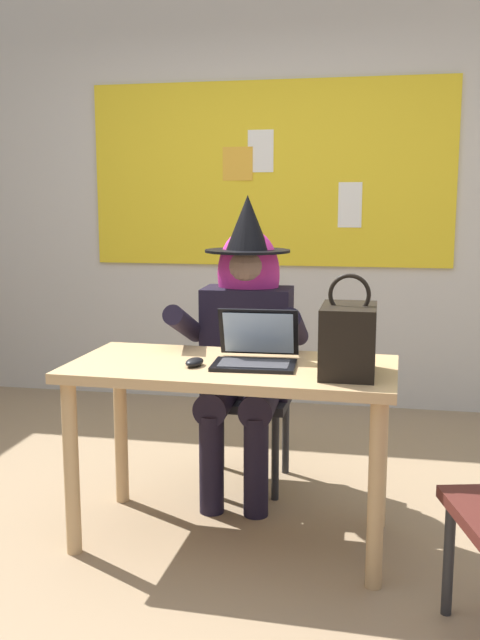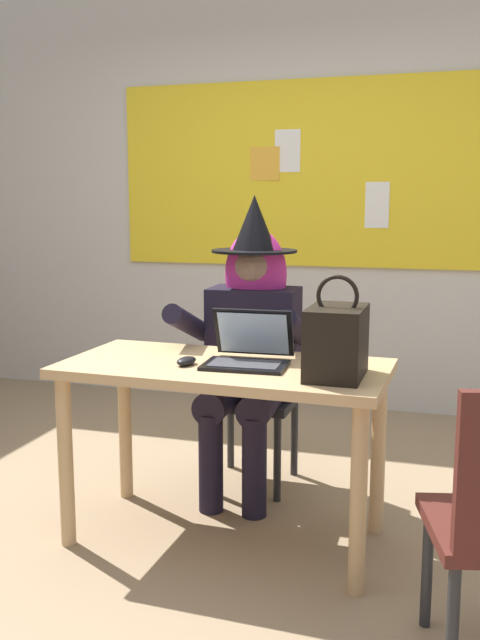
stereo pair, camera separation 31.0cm
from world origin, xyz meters
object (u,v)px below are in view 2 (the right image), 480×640
at_px(computer_mouse, 186,361).
at_px(chair_at_desk, 257,380).
at_px(desk_main, 225,390).
at_px(handbag, 336,341).
at_px(laptop, 248,352).
at_px(person_costumed, 251,328).

bearing_deg(computer_mouse, chair_at_desk, 95.55).
bearing_deg(computer_mouse, desk_main, 38.72).
distance_m(desk_main, chair_at_desk, 0.69).
xyz_separation_m(chair_at_desk, handbag, (0.51, -0.76, 0.37)).
bearing_deg(computer_mouse, laptop, 33.96).
distance_m(desk_main, person_costumed, 0.57).
xyz_separation_m(chair_at_desk, laptop, (0.14, -0.65, 0.28)).
distance_m(chair_at_desk, computer_mouse, 0.79).
xyz_separation_m(laptop, computer_mouse, (-0.23, -0.09, -0.03)).
bearing_deg(handbag, person_costumed, 128.79).
bearing_deg(chair_at_desk, laptop, 13.11).
xyz_separation_m(desk_main, person_costumed, (-0.05, 0.55, 0.15)).
bearing_deg(person_costumed, laptop, 13.67).
xyz_separation_m(computer_mouse, handbag, (0.59, -0.01, 0.12)).
bearing_deg(person_costumed, computer_mouse, -9.24).
relative_size(chair_at_desk, person_costumed, 0.64).
relative_size(desk_main, laptop, 3.86).
relative_size(laptop, handbag, 0.89).
relative_size(person_costumed, laptop, 4.16).
height_order(chair_at_desk, computer_mouse, chair_at_desk).
distance_m(person_costumed, laptop, 0.55).
distance_m(person_costumed, computer_mouse, 0.63).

